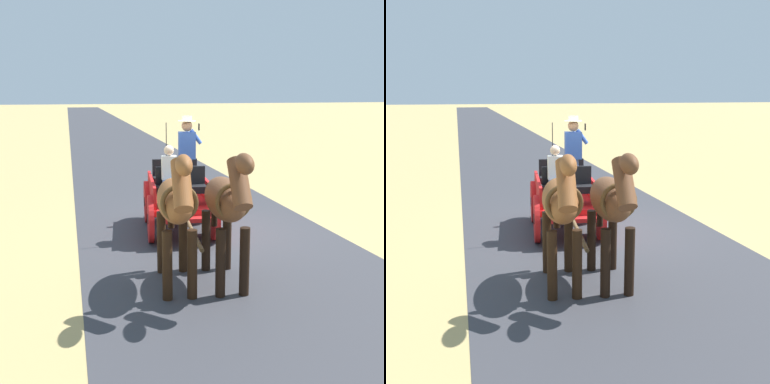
# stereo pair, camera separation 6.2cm
# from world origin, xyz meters

# --- Properties ---
(ground_plane) EXTENTS (200.00, 200.00, 0.00)m
(ground_plane) POSITION_xyz_m (0.00, 0.00, 0.00)
(ground_plane) COLOR tan
(road_surface) EXTENTS (5.37, 160.00, 0.01)m
(road_surface) POSITION_xyz_m (0.00, 0.00, 0.00)
(road_surface) COLOR #38383D
(road_surface) RESTS_ON ground
(horse_drawn_carriage) EXTENTS (1.67, 4.52, 2.50)m
(horse_drawn_carriage) POSITION_xyz_m (0.52, -0.10, 0.82)
(horse_drawn_carriage) COLOR red
(horse_drawn_carriage) RESTS_ON ground
(horse_near_side) EXTENTS (0.69, 2.14, 2.21)m
(horse_near_side) POSITION_xyz_m (0.47, 2.96, 1.32)
(horse_near_side) COLOR brown
(horse_near_side) RESTS_ON ground
(horse_off_side) EXTENTS (0.73, 2.14, 2.21)m
(horse_off_side) POSITION_xyz_m (1.24, 2.87, 1.32)
(horse_off_side) COLOR brown
(horse_off_side) RESTS_ON ground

